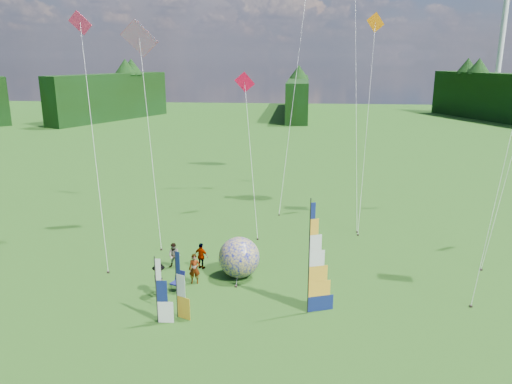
# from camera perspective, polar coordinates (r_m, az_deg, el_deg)

# --- Properties ---
(ground) EXTENTS (220.00, 220.00, 0.00)m
(ground) POSITION_cam_1_polar(r_m,az_deg,el_deg) (22.57, 1.64, -16.43)
(ground) COLOR #34471D
(ground) RESTS_ON ground
(treeline_ring) EXTENTS (210.00, 210.00, 8.00)m
(treeline_ring) POSITION_cam_1_polar(r_m,az_deg,el_deg) (20.74, 1.72, -7.00)
(treeline_ring) COLOR black
(treeline_ring) RESTS_ON ground
(turbine_right) EXTENTS (8.00, 1.20, 30.00)m
(turbine_right) POSITION_cam_1_polar(r_m,az_deg,el_deg) (128.86, 26.27, 15.23)
(turbine_right) COLOR silver
(turbine_right) RESTS_ON ground
(feather_banner_main) EXTENTS (1.42, 0.59, 5.49)m
(feather_banner_main) POSITION_cam_1_polar(r_m,az_deg,el_deg) (23.49, 6.08, -7.65)
(feather_banner_main) COLOR navy
(feather_banner_main) RESTS_ON ground
(side_banner_left) EXTENTS (0.89, 0.47, 3.32)m
(side_banner_left) POSITION_cam_1_polar(r_m,az_deg,el_deg) (23.71, -9.08, -10.40)
(side_banner_left) COLOR gold
(side_banner_left) RESTS_ON ground
(side_banner_far) EXTENTS (0.95, 0.15, 3.17)m
(side_banner_far) POSITION_cam_1_polar(r_m,az_deg,el_deg) (23.43, -11.33, -11.05)
(side_banner_far) COLOR white
(side_banner_far) RESTS_ON ground
(bol_inflatable) EXTENTS (2.87, 2.87, 2.27)m
(bol_inflatable) POSITION_cam_1_polar(r_m,az_deg,el_deg) (27.72, -1.94, -7.47)
(bol_inflatable) COLOR #000885
(bol_inflatable) RESTS_ON ground
(spectator_a) EXTENTS (0.64, 0.46, 1.66)m
(spectator_a) POSITION_cam_1_polar(r_m,az_deg,el_deg) (27.23, -7.04, -8.72)
(spectator_a) COLOR #66594C
(spectator_a) RESTS_ON ground
(spectator_b) EXTENTS (0.75, 0.41, 1.50)m
(spectator_b) POSITION_cam_1_polar(r_m,az_deg,el_deg) (29.29, -9.32, -7.20)
(spectator_b) COLOR #66594C
(spectator_b) RESTS_ON ground
(spectator_c) EXTENTS (0.54, 1.16, 1.74)m
(spectator_c) POSITION_cam_1_polar(r_m,az_deg,el_deg) (26.22, -11.02, -9.79)
(spectator_c) COLOR #66594C
(spectator_c) RESTS_ON ground
(spectator_d) EXTENTS (0.98, 0.69, 1.55)m
(spectator_d) POSITION_cam_1_polar(r_m,az_deg,el_deg) (28.98, -6.26, -7.29)
(spectator_d) COLOR #66594C
(spectator_d) RESTS_ON ground
(camp_chair) EXTENTS (0.82, 0.82, 1.08)m
(camp_chair) POSITION_cam_1_polar(r_m,az_deg,el_deg) (26.60, -9.00, -10.09)
(camp_chair) COLOR #11154B
(camp_chair) RESTS_ON ground
(kite_whale) EXTENTS (9.08, 15.68, 20.87)m
(kite_whale) POSITION_cam_1_polar(r_m,az_deg,el_deg) (39.30, 11.43, 12.95)
(kite_whale) COLOR black
(kite_whale) RESTS_ON ground
(kite_rainbow_delta) EXTENTS (7.68, 10.93, 15.14)m
(kite_rainbow_delta) POSITION_cam_1_polar(r_m,az_deg,el_deg) (33.62, -12.13, 7.64)
(kite_rainbow_delta) COLOR #F92808
(kite_rainbow_delta) RESTS_ON ground
(small_kite_red) EXTENTS (7.90, 11.05, 11.23)m
(small_kite_red) POSITION_cam_1_polar(r_m,az_deg,el_deg) (35.62, -0.60, 5.22)
(small_kite_red) COLOR red
(small_kite_red) RESTS_ON ground
(small_kite_orange) EXTENTS (7.13, 10.59, 15.49)m
(small_kite_orange) POSITION_cam_1_polar(r_m,az_deg,el_deg) (36.80, 12.63, 8.53)
(small_kite_orange) COLOR orange
(small_kite_orange) RESTS_ON ground
(small_kite_yellow) EXTENTS (9.10, 10.01, 13.04)m
(small_kite_yellow) POSITION_cam_1_polar(r_m,az_deg,el_deg) (33.07, 27.26, 4.32)
(small_kite_yellow) COLOR #D1DF19
(small_kite_yellow) RESTS_ON ground
(small_kite_pink) EXTENTS (5.82, 9.16, 15.10)m
(small_kite_pink) POSITION_cam_1_polar(r_m,az_deg,el_deg) (31.29, -18.17, 6.63)
(small_kite_pink) COLOR #ED295C
(small_kite_pink) RESTS_ON ground
(small_kite_green) EXTENTS (8.99, 14.32, 22.45)m
(small_kite_green) POSITION_cam_1_polar(r_m,az_deg,el_deg) (42.41, 4.72, 14.42)
(small_kite_green) COLOR green
(small_kite_green) RESTS_ON ground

